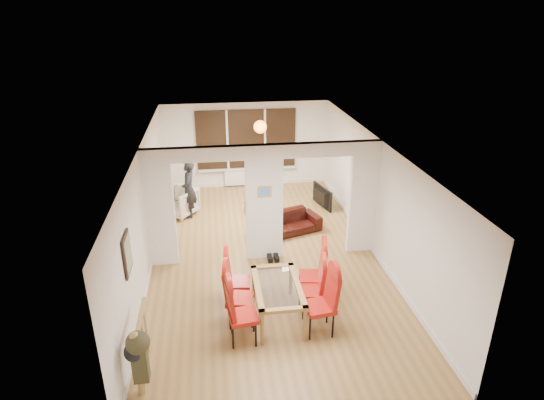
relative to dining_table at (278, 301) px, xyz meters
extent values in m
cube|color=olive|center=(0.04, 2.23, -0.34)|extent=(5.00, 9.00, 0.01)
cube|color=white|center=(0.04, 2.23, 0.96)|extent=(5.00, 0.18, 2.60)
cube|color=black|center=(0.04, 6.67, 1.16)|extent=(3.00, 0.08, 1.80)
cube|color=white|center=(0.04, 6.63, -0.04)|extent=(1.40, 0.08, 0.50)
sphere|color=orange|center=(0.34, 5.53, 1.81)|extent=(0.36, 0.36, 0.36)
cube|color=gray|center=(-2.43, -0.17, 1.26)|extent=(0.04, 0.52, 0.67)
cube|color=#4C8CD8|center=(0.04, 2.13, 1.26)|extent=(0.30, 0.03, 0.25)
imported|color=black|center=(0.68, 3.29, -0.08)|extent=(1.91, 1.23, 0.52)
imported|color=#BDB4A0|center=(-1.96, 4.74, 0.03)|extent=(1.13, 1.13, 0.74)
imported|color=black|center=(-1.67, 4.61, 0.43)|extent=(0.59, 0.42, 1.55)
imported|color=black|center=(1.88, 4.75, -0.04)|extent=(1.02, 0.39, 0.59)
cylinder|color=#143F19|center=(0.33, 4.70, 0.02)|extent=(0.08, 0.08, 0.30)
imported|color=black|center=(0.44, 4.67, -0.10)|extent=(0.19, 0.19, 0.05)
camera|label=1|loc=(-1.03, -6.67, 4.84)|focal=30.00mm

